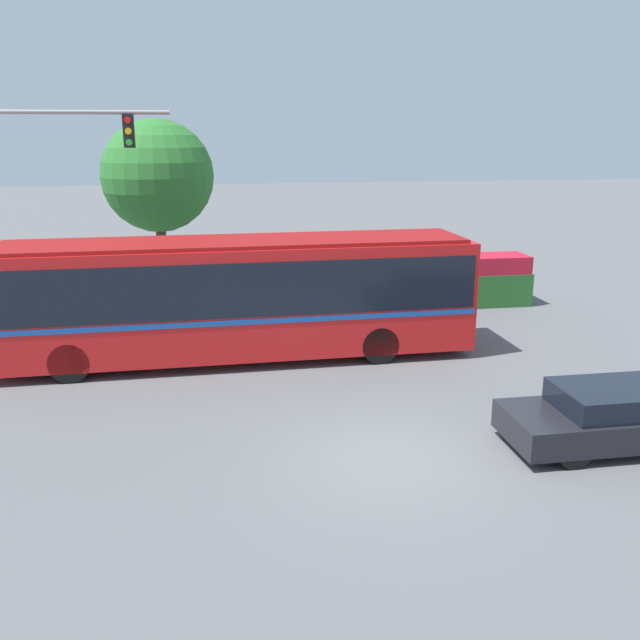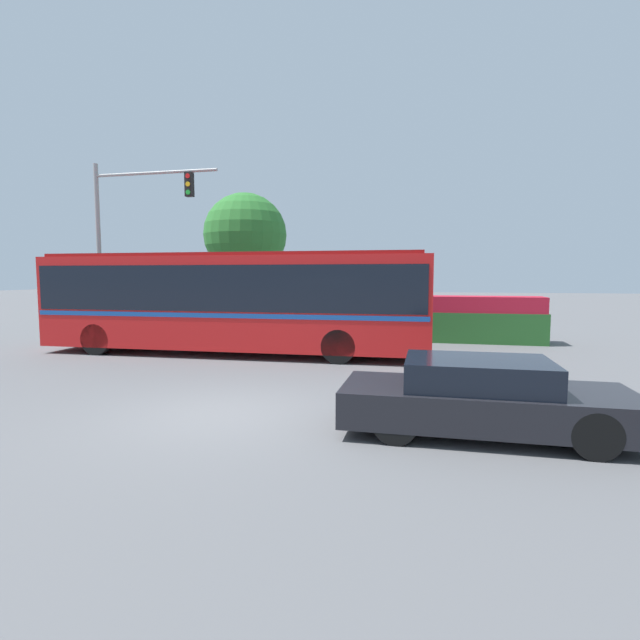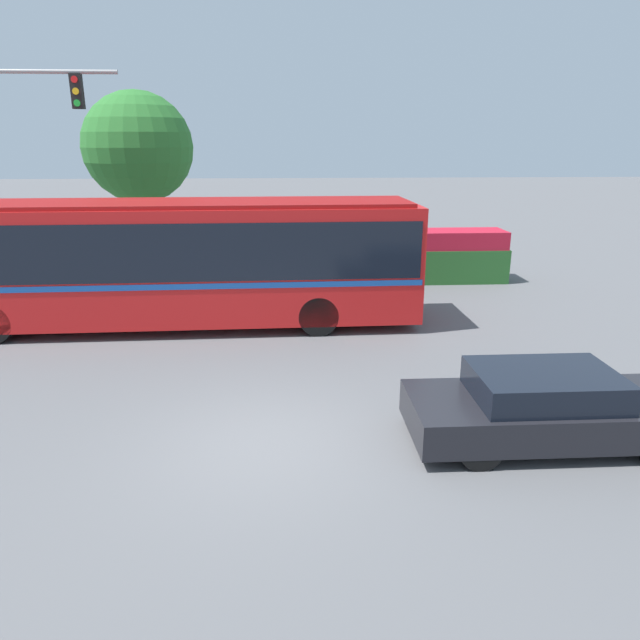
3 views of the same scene
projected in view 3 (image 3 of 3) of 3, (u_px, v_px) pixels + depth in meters
ground_plane at (263, 444)px, 9.35m from camera, size 140.00×140.00×0.00m
city_bus at (174, 257)px, 14.84m from camera, size 12.57×2.75×3.24m
sedan_foreground at (547, 407)px, 9.31m from camera, size 4.47×1.79×1.21m
flowering_hedge at (417, 256)px, 20.03m from camera, size 6.08×1.42×1.75m
street_tree_left at (138, 148)px, 20.66m from camera, size 3.88×3.88×6.40m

